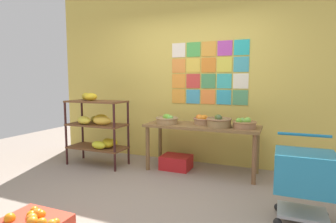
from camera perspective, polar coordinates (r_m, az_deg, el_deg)
name	(u,v)px	position (r m, az deg, el deg)	size (l,w,h in m)	color
ground	(145,201)	(3.26, -4.82, -18.12)	(9.38, 9.38, 0.00)	gray
back_wall_with_art	(192,73)	(4.57, 5.10, 8.08)	(5.18, 0.07, 2.99)	gold
banana_shelf_unit	(98,126)	(4.55, -14.41, -2.89)	(0.96, 0.48, 1.17)	#381917
display_table	(202,131)	(4.08, 7.02, -4.05)	(1.67, 0.59, 0.71)	brown
fruit_basket_right	(219,122)	(3.91, 10.59, -2.09)	(0.36, 0.36, 0.17)	olive
fruit_basket_left	(167,119)	(4.17, -0.18, -1.66)	(0.35, 0.35, 0.15)	#A27E51
fruit_basket_back_right	(204,120)	(4.16, 7.59, -1.78)	(0.35, 0.35, 0.14)	#9E734D
fruit_basket_centre	(244,124)	(3.88, 15.62, -2.45)	(0.33, 0.33, 0.15)	#9B6C48
produce_crate_under_table	(176,162)	(4.30, 1.72, -10.54)	(0.45, 0.35, 0.21)	red
shopping_cart	(304,174)	(2.93, 26.53, -11.68)	(0.52, 0.48, 0.82)	black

